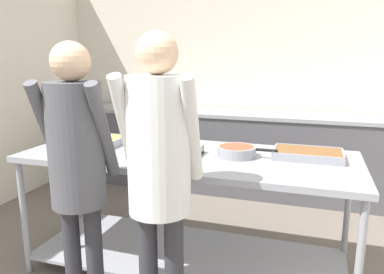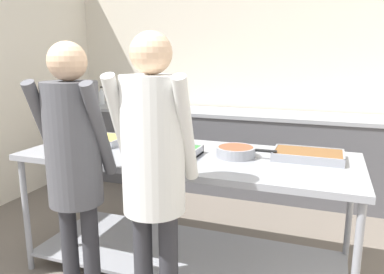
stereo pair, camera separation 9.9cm
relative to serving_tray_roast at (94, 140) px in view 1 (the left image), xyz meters
The scene contains 11 objects.
wall_rear 2.26m from the serving_tray_roast, 69.57° to the left, with size 4.65×0.06×2.65m.
back_counter 1.93m from the serving_tray_roast, 65.64° to the left, with size 4.49×0.65×0.93m.
serving_counter 0.86m from the serving_tray_roast, ahead, with size 2.30×0.89×0.89m.
serving_tray_roast is the anchor object (origin of this frame).
plate_stack 0.38m from the serving_tray_roast, ahead, with size 0.22×0.22×0.05m.
serving_tray_vegetables 0.72m from the serving_tray_roast, 10.33° to the right, with size 0.36×0.26×0.05m.
sauce_pan 1.13m from the serving_tray_roast, ahead, with size 0.41×0.27×0.07m.
serving_tray_greens 1.59m from the serving_tray_roast, ahead, with size 0.45×0.29×0.05m.
guest_serving_left 0.87m from the serving_tray_roast, 63.44° to the right, with size 0.43×0.36×1.64m.
guest_serving_right 1.17m from the serving_tray_roast, 41.32° to the right, with size 0.45×0.36×1.68m.
water_bottle 2.05m from the serving_tray_roast, 122.16° to the left, with size 0.08×0.08×0.23m.
Camera 1 is at (0.83, -1.01, 1.56)m, focal length 35.00 mm.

